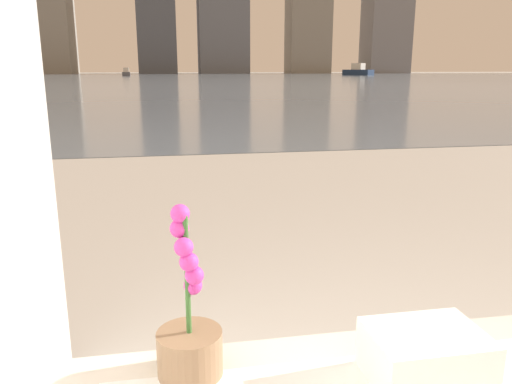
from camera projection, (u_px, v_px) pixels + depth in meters
The scene contains 5 objects.
potted_orchid at pixel (189, 337), 1.15m from camera, with size 0.15×0.15×0.41m.
towel_stack at pixel (425, 356), 1.14m from camera, with size 0.26×0.20×0.12m.
harbor_water at pixel (166, 79), 59.66m from camera, with size 180.00×110.00×0.01m.
harbor_boat_0 at pixel (126, 73), 79.81m from camera, with size 1.33×3.52×1.30m.
harbor_boat_2 at pixel (358, 71), 86.69m from camera, with size 4.44×5.63×2.04m.
Camera 1 is at (-0.59, -0.12, 1.21)m, focal length 35.00 mm.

